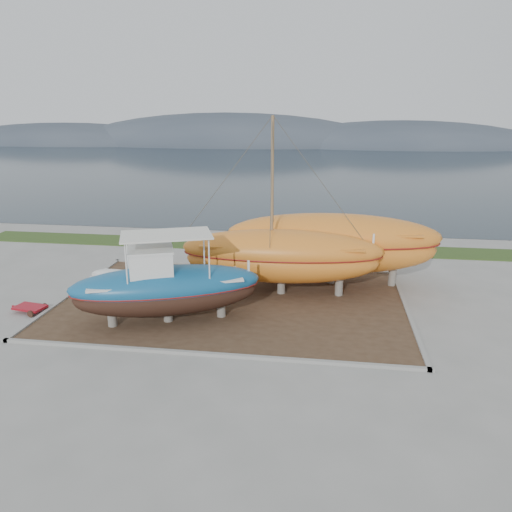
% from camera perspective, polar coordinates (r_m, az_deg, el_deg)
% --- Properties ---
extents(ground, '(140.00, 140.00, 0.00)m').
position_cam_1_polar(ground, '(23.33, -4.57, -8.91)').
color(ground, gray).
rests_on(ground, ground).
extents(dirt_patch, '(18.00, 12.00, 0.06)m').
position_cam_1_polar(dirt_patch, '(26.91, -2.70, -5.25)').
color(dirt_patch, '#422D1E').
rests_on(dirt_patch, ground).
extents(curb_frame, '(18.60, 12.60, 0.15)m').
position_cam_1_polar(curb_frame, '(26.89, -2.70, -5.16)').
color(curb_frame, gray).
rests_on(curb_frame, ground).
extents(grass_strip, '(44.00, 3.00, 0.08)m').
position_cam_1_polar(grass_strip, '(37.69, 0.58, 1.18)').
color(grass_strip, '#284219').
rests_on(grass_strip, ground).
extents(sea, '(260.00, 100.00, 0.04)m').
position_cam_1_polar(sea, '(91.21, 5.22, 10.13)').
color(sea, '#16242D').
rests_on(sea, ground).
extents(mountain_ridge, '(200.00, 36.00, 20.00)m').
position_cam_1_polar(mountain_ridge, '(145.95, 6.46, 12.46)').
color(mountain_ridge, '#333D49').
rests_on(mountain_ridge, ground).
extents(blue_caique, '(9.47, 5.87, 4.36)m').
position_cam_1_polar(blue_caique, '(24.10, -10.24, -2.55)').
color(blue_caique, '#155787').
rests_on(blue_caique, dirt_patch).
extents(white_dinghy, '(4.31, 2.62, 1.21)m').
position_cam_1_polar(white_dinghy, '(28.93, -15.12, -2.90)').
color(white_dinghy, silver).
rests_on(white_dinghy, dirt_patch).
extents(orange_sailboat, '(11.19, 3.75, 9.61)m').
position_cam_1_polar(orange_sailboat, '(26.76, 3.04, 5.43)').
color(orange_sailboat, orange).
rests_on(orange_sailboat, dirt_patch).
extents(orange_bare_hull, '(12.40, 3.97, 4.04)m').
position_cam_1_polar(orange_bare_hull, '(29.40, 8.66, 0.69)').
color(orange_bare_hull, orange).
rests_on(orange_bare_hull, dirt_patch).
extents(red_trailer, '(2.44, 1.51, 0.32)m').
position_cam_1_polar(red_trailer, '(28.07, -24.40, -5.55)').
color(red_trailer, '#A8131F').
rests_on(red_trailer, ground).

